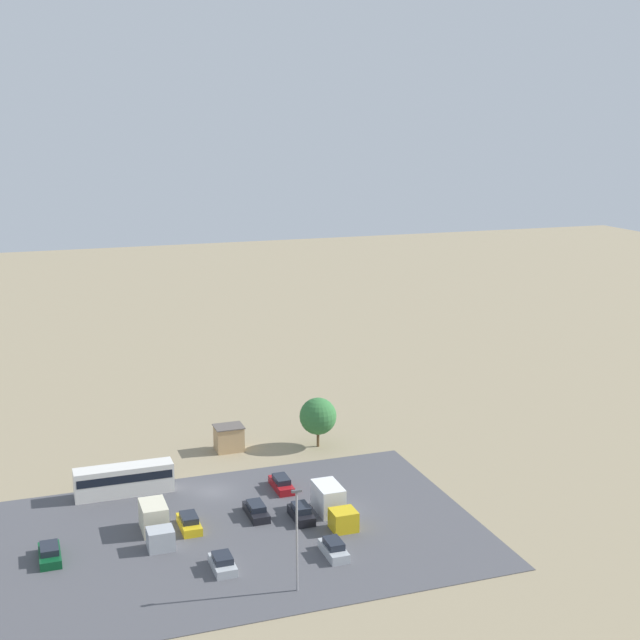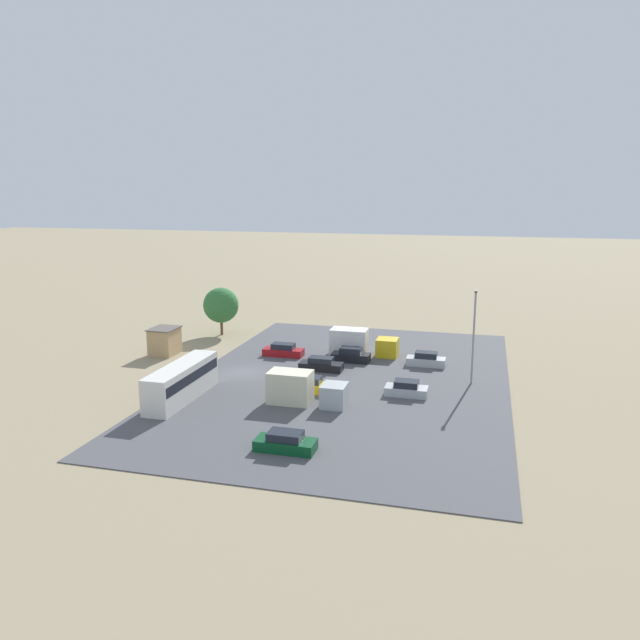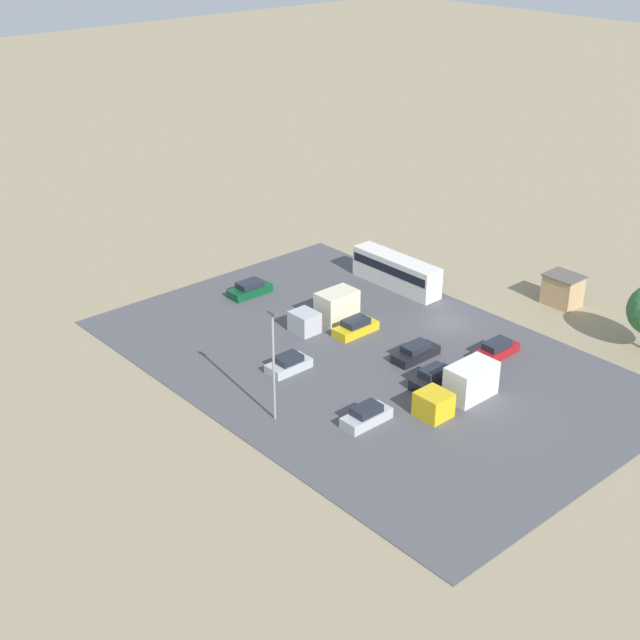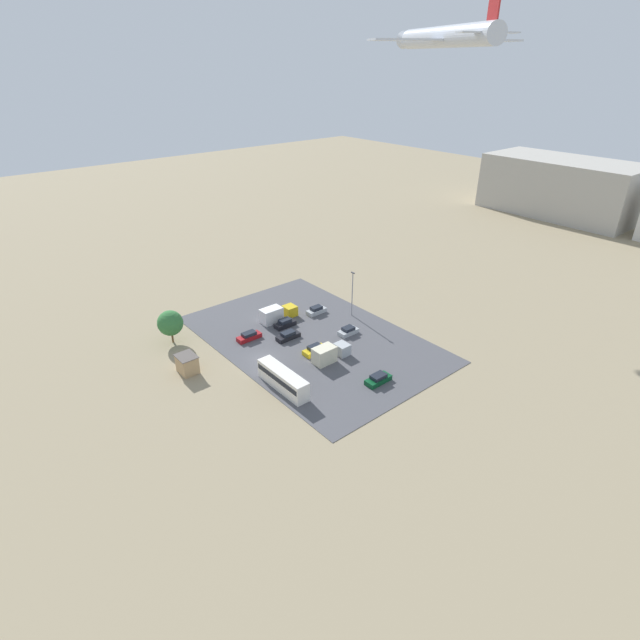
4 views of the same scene
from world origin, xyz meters
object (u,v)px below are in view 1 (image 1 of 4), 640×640
bus (124,479)px  parked_car_4 (223,563)px  parked_car_6 (50,554)px  parked_truck_1 (332,504)px  shed_building (229,438)px  parked_truck_0 (156,523)px  parked_car_1 (281,484)px  parked_car_0 (189,523)px  parked_car_3 (256,511)px  parked_car_5 (301,513)px  parked_car_2 (334,549)px

bus → parked_car_4: size_ratio=2.68×
bus → parked_car_6: 15.52m
parked_car_4 → parked_truck_1: size_ratio=0.51×
shed_building → parked_truck_0: bearing=58.9°
parked_car_1 → parked_car_0: bearing=-151.4°
bus → parked_car_4: 21.09m
parked_car_3 → shed_building: bearing=-95.3°
parked_car_4 → parked_car_6: size_ratio=0.87×
parked_car_4 → parked_car_0: bearing=97.9°
bus → parked_truck_1: 23.62m
parked_car_1 → parked_car_3: 7.33m
parked_car_1 → parked_truck_0: bearing=-155.7°
parked_car_5 → bus: bearing=-37.1°
bus → parked_car_3: size_ratio=2.30×
parked_truck_1 → parked_car_4: bearing=28.3°
parked_car_2 → parked_car_3: size_ratio=0.91×
parked_car_1 → parked_car_6: parked_car_1 is taller
parked_car_0 → parked_truck_0: 3.54m
parked_car_5 → parked_truck_0: 14.90m
parked_car_0 → parked_truck_1: (-14.69, 2.12, 0.73)m
shed_building → parked_truck_0: shed_building is taller
bus → parked_car_6: bus is taller
parked_truck_1 → bus: bearing=-33.0°
parked_car_2 → parked_truck_1: parked_truck_1 is taller
parked_car_6 → parked_truck_1: bearing=-179.9°
bus → parked_car_0: bus is taller
parked_car_1 → parked_car_5: (0.31, 8.13, 0.06)m
parked_car_4 → parked_car_5: parked_car_5 is taller
parked_car_1 → parked_car_4: size_ratio=1.17×
parked_car_1 → parked_car_2: (-0.20, 16.52, 0.03)m
parked_car_3 → parked_car_4: size_ratio=1.17×
parked_truck_1 → parked_car_5: bearing=-6.4°
parked_car_5 → parked_car_0: bearing=-8.7°
parked_car_4 → parked_truck_0: (4.73, -8.86, 0.74)m
shed_building → parked_car_6: 31.92m
parked_car_1 → parked_truck_1: size_ratio=0.59×
parked_truck_0 → parked_truck_1: size_ratio=0.91×
bus → parked_car_2: bearing=39.2°
parked_car_0 → parked_car_2: parked_car_2 is taller
parked_car_6 → parked_car_2: bearing=162.7°
parked_car_1 → parked_truck_1: bearing=-70.6°
parked_car_4 → parked_truck_1: 15.23m
bus → parked_car_3: bearing=50.6°
parked_car_1 → parked_car_3: parked_car_1 is taller
parked_truck_0 → bus: bearing=-81.4°
parked_car_0 → parked_car_1: size_ratio=0.96×
parked_car_2 → parked_car_3: bearing=113.6°
parked_car_2 → parked_car_3: (4.70, -10.74, -0.04)m
parked_truck_1 → parked_car_3: bearing=-20.0°
shed_building → parked_car_6: size_ratio=0.79×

